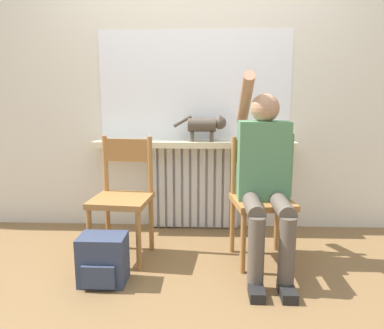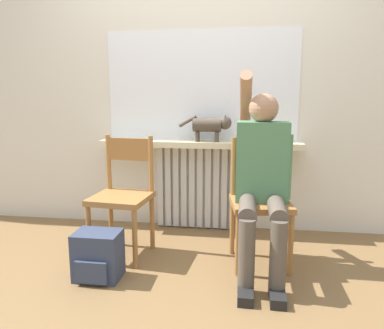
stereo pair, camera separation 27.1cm
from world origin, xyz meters
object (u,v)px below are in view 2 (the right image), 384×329
Objects in this scene: chair_right at (260,199)px; backpack at (98,256)px; person at (262,174)px; cat at (211,125)px; chair_left at (123,194)px.

backpack is (-1.02, -0.40, -0.30)m from chair_right.
person reaches higher than chair_right.
backpack is at bearing -124.10° from cat.
person is 3.00× the size of cat.
person is (0.01, -0.12, 0.20)m from chair_right.
cat is at bearing 120.94° from person.
cat is 1.37m from backpack.
person reaches higher than cat.
backpack is (-0.63, -0.94, -0.77)m from cat.
chair_left is at bearing 173.15° from person.
backpack is (-0.04, -0.40, -0.30)m from chair_left.
chair_right is 2.82× the size of backpack.
person reaches higher than chair_left.
cat reaches higher than chair_right.
chair_left is 1.98× the size of cat.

